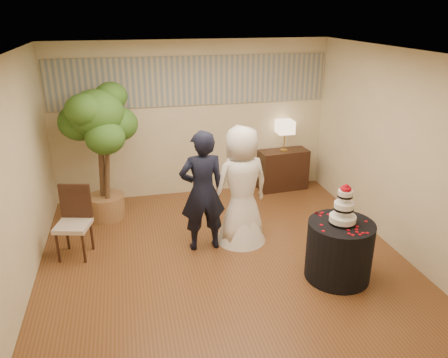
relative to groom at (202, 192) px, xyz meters
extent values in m
cube|color=brown|center=(0.21, -0.40, -0.89)|extent=(5.00, 5.00, 0.00)
cube|color=white|center=(0.21, -0.40, 1.91)|extent=(5.00, 5.00, 0.00)
cube|color=beige|center=(0.21, 2.10, 0.51)|extent=(5.00, 0.06, 2.80)
cube|color=beige|center=(0.21, -2.90, 0.51)|extent=(5.00, 0.06, 2.80)
cube|color=beige|center=(-2.29, -0.40, 0.51)|extent=(0.06, 5.00, 2.80)
cube|color=beige|center=(2.71, -0.40, 0.51)|extent=(0.06, 5.00, 2.80)
cube|color=gray|center=(0.21, 2.08, 1.21)|extent=(4.90, 0.02, 0.85)
imported|color=black|center=(0.00, 0.00, 0.00)|extent=(0.66, 0.44, 1.78)
imported|color=white|center=(0.59, 0.09, 0.00)|extent=(1.02, 0.94, 1.78)
cylinder|color=black|center=(1.57, -1.14, -0.50)|extent=(1.07, 1.07, 0.78)
cube|color=black|center=(1.91, 1.88, -0.50)|extent=(0.96, 0.48, 0.77)
camera|label=1|loc=(-0.96, -5.56, 2.41)|focal=35.00mm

